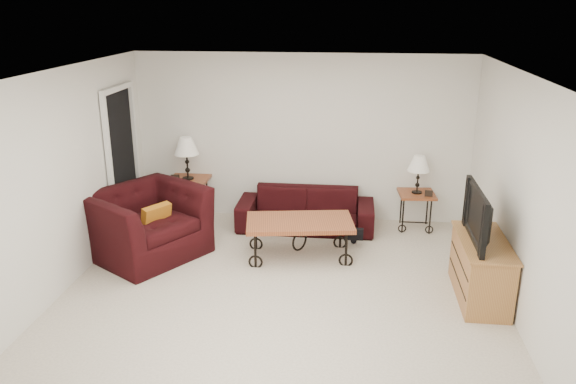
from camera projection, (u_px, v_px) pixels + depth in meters
The scene contains 20 objects.
ground at pixel (281, 294), 6.50m from camera, with size 5.00×5.00×0.00m, color beige.
wall_back at pixel (302, 138), 8.46m from camera, with size 5.00×0.02×2.50m, color white.
wall_front at pixel (232, 309), 3.75m from camera, with size 5.00×0.02×2.50m, color white.
wall_left at pixel (61, 182), 6.38m from camera, with size 0.02×5.00×2.50m, color white.
wall_right at pixel (521, 199), 5.83m from camera, with size 0.02×5.00×2.50m, color white.
ceiling at pixel (280, 73), 5.71m from camera, with size 5.00×5.00×0.00m, color white.
doorway at pixel (123, 163), 8.00m from camera, with size 0.08×0.94×2.04m, color black.
sofa at pixel (306, 210), 8.30m from camera, with size 1.98×0.78×0.58m, color black.
side_table_left at pixel (189, 199), 8.66m from camera, with size 0.59×0.59×0.64m, color #964926.
side_table_right at pixel (415, 211), 8.30m from camera, with size 0.51×0.51×0.55m, color #964926.
lamp_left at pixel (187, 158), 8.45m from camera, with size 0.36×0.36×0.64m, color black, non-canonical shape.
lamp_right at pixel (418, 175), 8.12m from camera, with size 0.31×0.31×0.55m, color black, non-canonical shape.
photo_frame_left at pixel (175, 178), 8.41m from camera, with size 0.13×0.02×0.11m, color black.
photo_frame_right at pixel (429, 193), 8.04m from camera, with size 0.11×0.01×0.09m, color black.
coffee_table at pixel (300, 239), 7.36m from camera, with size 1.36×0.74×0.51m, color #964926.
armchair at pixel (147, 223), 7.37m from camera, with size 1.37×1.19×0.89m, color black.
throw_pillow at pixel (156, 220), 7.28m from camera, with size 0.40×0.11×0.40m, color #B66717.
tv_stand at pixel (481, 269), 6.32m from camera, with size 0.48×1.16×0.69m, color #AC7E3F.
television at pixel (485, 215), 6.11m from camera, with size 1.04×0.14×0.60m, color black.
backpack at pixel (354, 227), 7.76m from camera, with size 0.38×0.29×0.50m, color black.
Camera 1 is at (0.75, -5.74, 3.18)m, focal length 35.30 mm.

